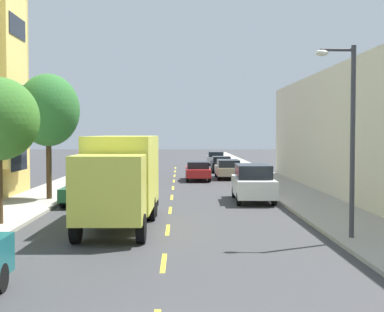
% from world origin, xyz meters
% --- Properties ---
extents(ground_plane, '(160.00, 160.00, 0.00)m').
position_xyz_m(ground_plane, '(0.00, 30.00, 0.00)').
color(ground_plane, '#38383A').
extents(sidewalk_left, '(3.20, 120.00, 0.14)m').
position_xyz_m(sidewalk_left, '(-7.10, 28.00, 0.07)').
color(sidewalk_left, '#A39E93').
rests_on(sidewalk_left, ground_plane).
extents(sidewalk_right, '(3.20, 120.00, 0.14)m').
position_xyz_m(sidewalk_right, '(7.10, 28.00, 0.07)').
color(sidewalk_right, '#A39E93').
rests_on(sidewalk_right, ground_plane).
extents(lane_centerline_dashes, '(0.14, 47.20, 0.01)m').
position_xyz_m(lane_centerline_dashes, '(0.00, 24.50, 0.00)').
color(lane_centerline_dashes, yellow).
rests_on(lane_centerline_dashes, ground_plane).
extents(street_tree_third, '(3.24, 3.24, 6.52)m').
position_xyz_m(street_tree_third, '(-6.40, 20.41, 4.75)').
color(street_tree_third, '#47331E').
rests_on(street_tree_third, sidewalk_left).
extents(street_lamp, '(1.35, 0.28, 6.28)m').
position_xyz_m(street_lamp, '(5.94, 9.73, 3.81)').
color(street_lamp, '#38383D').
rests_on(street_lamp, sidewalk_right).
extents(delivery_box_truck, '(2.56, 7.75, 3.46)m').
position_xyz_m(delivery_box_truck, '(-1.79, 12.83, 1.95)').
color(delivery_box_truck, '#D8D84C').
rests_on(delivery_box_truck, ground_plane).
extents(parked_sedan_black, '(1.89, 4.54, 1.43)m').
position_xyz_m(parked_sedan_black, '(4.25, 41.24, 0.75)').
color(parked_sedan_black, black).
rests_on(parked_sedan_black, ground_plane).
extents(parked_sedan_orange, '(1.80, 4.50, 1.43)m').
position_xyz_m(parked_sedan_orange, '(-4.27, 45.66, 0.75)').
color(parked_sedan_orange, orange).
rests_on(parked_sedan_orange, ground_plane).
extents(parked_wagon_champagne, '(1.87, 4.72, 1.50)m').
position_xyz_m(parked_wagon_champagne, '(4.21, 34.04, 0.80)').
color(parked_wagon_champagne, tan).
rests_on(parked_wagon_champagne, ground_plane).
extents(parked_wagon_forest, '(1.88, 4.72, 1.50)m').
position_xyz_m(parked_wagon_forest, '(-4.30, 19.54, 0.80)').
color(parked_wagon_forest, '#194C28').
rests_on(parked_wagon_forest, ground_plane).
extents(parked_suv_white, '(2.09, 4.85, 1.93)m').
position_xyz_m(parked_suv_white, '(4.28, 20.14, 0.99)').
color(parked_suv_white, silver).
rests_on(parked_suv_white, ground_plane).
extents(parked_wagon_silver, '(1.94, 4.75, 1.50)m').
position_xyz_m(parked_wagon_silver, '(4.45, 51.93, 0.80)').
color(parked_wagon_silver, '#B2B5BA').
rests_on(parked_wagon_silver, ground_plane).
extents(parked_suv_charcoal, '(2.05, 4.84, 1.93)m').
position_xyz_m(parked_suv_charcoal, '(-4.42, 33.84, 0.99)').
color(parked_suv_charcoal, '#333338').
rests_on(parked_suv_charcoal, ground_plane).
extents(moving_red_sedan, '(1.80, 4.50, 1.43)m').
position_xyz_m(moving_red_sedan, '(1.80, 32.50, 0.75)').
color(moving_red_sedan, '#AD1E1E').
rests_on(moving_red_sedan, ground_plane).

